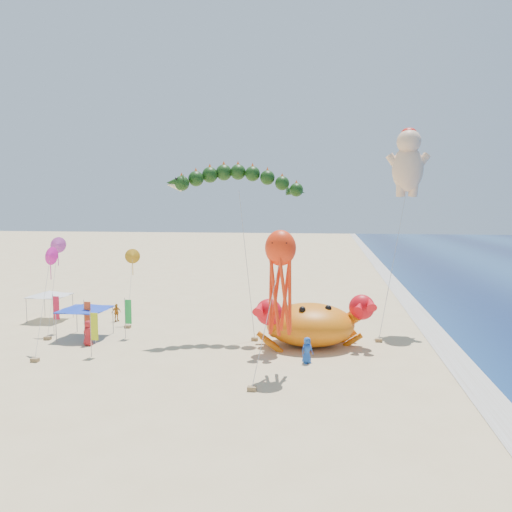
% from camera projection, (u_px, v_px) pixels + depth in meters
% --- Properties ---
extents(ground, '(320.00, 320.00, 0.00)m').
position_uv_depth(ground, '(279.00, 348.00, 36.05)').
color(ground, '#D1B784').
rests_on(ground, ground).
extents(foam_strip, '(320.00, 320.00, 0.00)m').
position_uv_depth(foam_strip, '(453.00, 356.00, 34.29)').
color(foam_strip, silver).
rests_on(foam_strip, ground).
extents(crab_inflatable, '(8.84, 7.47, 3.88)m').
position_uv_depth(crab_inflatable, '(310.00, 323.00, 36.58)').
color(crab_inflatable, orange).
rests_on(crab_inflatable, ground).
extents(dragon_kite, '(10.72, 4.81, 13.15)m').
position_uv_depth(dragon_kite, '(237.00, 184.00, 38.60)').
color(dragon_kite, black).
rests_on(dragon_kite, ground).
extents(cherub_kite, '(3.98, 6.14, 16.62)m').
position_uv_depth(cherub_kite, '(408.00, 160.00, 40.82)').
color(cherub_kite, '#F2C093').
rests_on(cherub_kite, ground).
extents(octopus_kite, '(2.45, 4.06, 8.83)m').
position_uv_depth(octopus_kite, '(280.00, 274.00, 29.91)').
color(octopus_kite, '#FF310D').
rests_on(octopus_kite, ground).
extents(canopy_blue, '(3.71, 3.71, 2.71)m').
position_uv_depth(canopy_blue, '(85.00, 307.00, 38.82)').
color(canopy_blue, gray).
rests_on(canopy_blue, ground).
extents(canopy_white, '(3.37, 3.37, 2.71)m').
position_uv_depth(canopy_white, '(50.00, 293.00, 44.84)').
color(canopy_white, gray).
rests_on(canopy_white, ground).
extents(feather_flags, '(6.89, 5.53, 3.20)m').
position_uv_depth(feather_flags, '(91.00, 316.00, 37.60)').
color(feather_flags, gray).
rests_on(feather_flags, ground).
extents(beachgoers, '(20.73, 10.49, 1.86)m').
position_uv_depth(beachgoers, '(132.00, 326.00, 39.13)').
color(beachgoers, '#267333').
rests_on(beachgoers, ground).
extents(small_kites, '(5.95, 12.31, 7.83)m').
position_uv_depth(small_kites, '(82.00, 261.00, 39.33)').
color(small_kites, '#C541A8').
rests_on(small_kites, ground).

